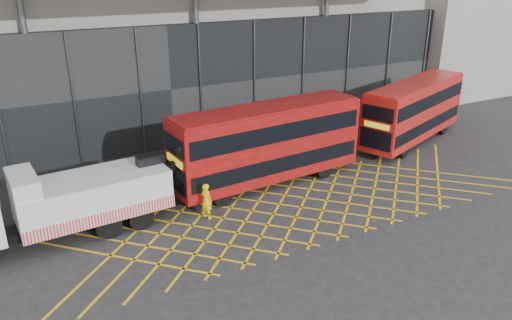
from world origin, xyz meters
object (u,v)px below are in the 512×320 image
recovery_truck (48,202)px  worker (207,201)px  bus_second (414,109)px  bus_towed (267,142)px

recovery_truck → worker: (6.90, -1.29, -0.99)m
recovery_truck → worker: bearing=-15.2°
bus_second → worker: size_ratio=5.76×
recovery_truck → bus_second: 23.83m
recovery_truck → bus_second: bearing=1.2°
bus_second → bus_towed: bearing=166.4°
bus_second → worker: (-16.80, -3.70, -1.42)m
bus_towed → worker: bus_towed is taller
bus_towed → bus_second: 12.32m
bus_towed → worker: 5.32m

